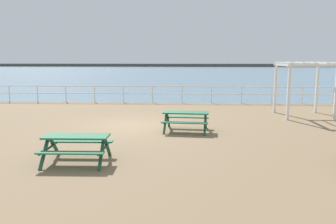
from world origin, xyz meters
TOP-DOWN VIEW (x-y plane):
  - ground_plane at (0.00, 0.00)m, footprint 30.00×24.00m
  - sea_band at (0.00, 52.75)m, footprint 142.00×90.00m
  - distant_shoreline at (0.00, 95.75)m, footprint 142.00×6.00m
  - seaward_railing at (-0.00, 7.75)m, footprint 23.07×0.07m
  - picnic_table_near_left at (2.17, -0.90)m, footprint 1.93×1.69m
  - picnic_table_mid_centre at (-0.89, -5.24)m, footprint 1.84×1.58m
  - lattice_pergola at (8.05, 2.99)m, footprint 2.51×2.63m

SIDE VIEW (x-z plane):
  - ground_plane at x=0.00m, z-range -0.20..0.00m
  - sea_band at x=0.00m, z-range 0.00..0.00m
  - distant_shoreline at x=0.00m, z-range -0.90..0.90m
  - picnic_table_near_left at x=2.17m, z-range 0.19..0.98m
  - picnic_table_mid_centre at x=-0.89m, z-range 0.19..0.98m
  - seaward_railing at x=0.00m, z-range 0.21..1.29m
  - lattice_pergola at x=8.05m, z-range 0.65..3.35m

